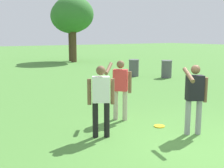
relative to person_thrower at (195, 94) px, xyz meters
The scene contains 9 objects.
ground_plane 1.13m from the person_thrower, 133.27° to the right, with size 120.00×120.00×0.00m, color #4C8438.
person_thrower is the anchor object (origin of this frame).
person_catcher 2.15m from the person_thrower, 151.32° to the left, with size 0.55×0.37×1.64m.
person_bystander 2.03m from the person_thrower, 112.33° to the left, with size 0.84×0.46×1.64m.
frisbee 1.30m from the person_thrower, 107.35° to the left, with size 0.27×0.27×0.03m, color yellow.
trash_can_beside_table 9.59m from the person_thrower, 60.57° to the left, with size 0.59×0.59×0.96m.
trash_can_further_along 9.08m from the person_thrower, 49.68° to the left, with size 0.59×0.59×0.96m.
tree_broad_center 19.23m from the person_thrower, 72.61° to the left, with size 3.53×3.53×5.59m.
tree_far_right 20.36m from the person_thrower, 72.70° to the left, with size 3.57×3.57×5.52m.
Camera 1 is at (-4.65, -3.79, 2.29)m, focal length 45.09 mm.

